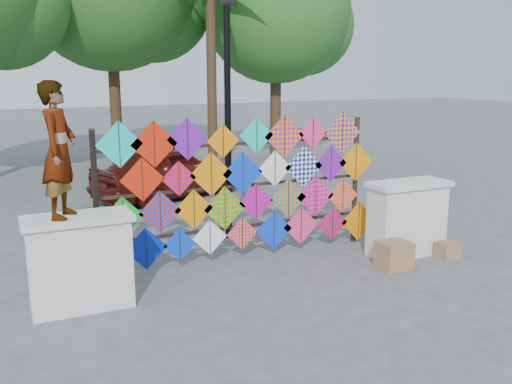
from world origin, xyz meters
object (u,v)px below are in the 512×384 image
kite_rack (247,187)px  lamppost (228,94)px  sedan (168,172)px  vendor_woman (59,150)px

kite_rack → lamppost: lamppost is taller
kite_rack → sedan: 5.05m
vendor_woman → lamppost: size_ratio=0.39×
sedan → lamppost: 4.26m
vendor_woman → kite_rack: bearing=-46.9°
vendor_woman → sedan: bearing=-1.4°
sedan → lamppost: bearing=162.1°
sedan → lamppost: lamppost is taller
sedan → kite_rack: bearing=159.6°
vendor_woman → sedan: vendor_woman is taller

